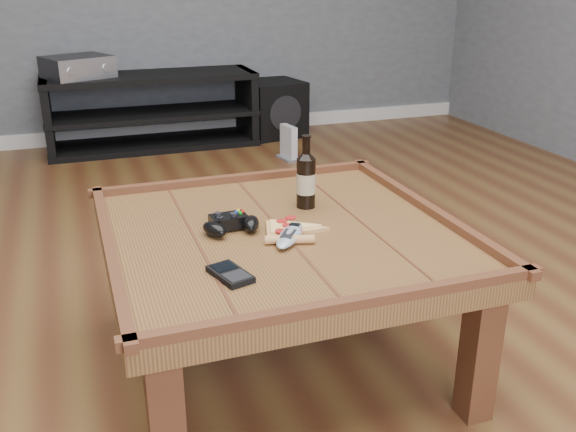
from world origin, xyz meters
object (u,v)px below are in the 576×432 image
object	(u,v)px
game_controller	(231,224)
remote_control	(290,235)
pizza_slice	(288,230)
smartphone	(230,274)
beer_bottle	(306,179)
subwoofer	(272,108)
coffee_table	(281,249)
game_console	(289,144)
av_receiver	(78,67)
media_console	(152,112)

from	to	relation	value
game_controller	remote_control	world-z (taller)	game_controller
pizza_slice	smartphone	size ratio (longest dim) A/B	1.95
beer_bottle	subwoofer	bearing A→B (deg)	74.33
game_controller	remote_control	xyz separation A→B (m)	(0.14, -0.11, -0.01)
game_controller	smartphone	world-z (taller)	game_controller
coffee_table	subwoofer	world-z (taller)	coffee_table
pizza_slice	smartphone	world-z (taller)	pizza_slice
remote_control	game_console	world-z (taller)	remote_control
subwoofer	coffee_table	bearing A→B (deg)	-117.40
pizza_slice	smartphone	bearing A→B (deg)	-120.28
subwoofer	game_console	bearing A→B (deg)	-108.89
pizza_slice	subwoofer	xyz separation A→B (m)	(0.86, 2.82, -0.26)
game_controller	av_receiver	size ratio (longest dim) A/B	0.39
coffee_table	remote_control	distance (m)	0.10
pizza_slice	av_receiver	world-z (taller)	av_receiver
remote_control	subwoofer	world-z (taller)	remote_control
coffee_table	remote_control	world-z (taller)	remote_control
game_controller	game_console	world-z (taller)	game_controller
beer_bottle	subwoofer	distance (m)	2.76
beer_bottle	remote_control	xyz separation A→B (m)	(-0.14, -0.23, -0.08)
coffee_table	game_console	distance (m)	2.30
media_console	pizza_slice	size ratio (longest dim) A/B	5.04
media_console	av_receiver	world-z (taller)	av_receiver
beer_bottle	game_console	distance (m)	2.14
coffee_table	game_controller	world-z (taller)	game_controller
smartphone	game_console	distance (m)	2.62
beer_bottle	smartphone	bearing A→B (deg)	-131.10
remote_control	game_controller	bearing A→B (deg)	176.31
subwoofer	game_console	distance (m)	0.66
coffee_table	beer_bottle	xyz separation A→B (m)	(0.14, 0.16, 0.15)
coffee_table	av_receiver	bearing A→B (deg)	99.27
media_console	remote_control	distance (m)	2.83
beer_bottle	av_receiver	world-z (taller)	beer_bottle
media_console	pizza_slice	bearing A→B (deg)	-89.74
smartphone	subwoofer	world-z (taller)	smartphone
coffee_table	remote_control	size ratio (longest dim) A/B	5.45
coffee_table	game_console	size ratio (longest dim) A/B	4.66
media_console	subwoofer	xyz separation A→B (m)	(0.88, 0.05, -0.05)
media_console	av_receiver	size ratio (longest dim) A/B	2.90
subwoofer	game_console	size ratio (longest dim) A/B	2.08
media_console	game_console	xyz separation A→B (m)	(0.78, -0.60, -0.15)
coffee_table	media_console	distance (m)	2.75
smartphone	pizza_slice	bearing A→B (deg)	27.28
smartphone	game_console	xyz separation A→B (m)	(0.99, 2.39, -0.36)
media_console	pizza_slice	distance (m)	2.78
remote_control	av_receiver	world-z (taller)	av_receiver
game_controller	pizza_slice	distance (m)	0.17
coffee_table	game_controller	xyz separation A→B (m)	(-0.14, 0.04, 0.08)
beer_bottle	pizza_slice	distance (m)	0.24
game_controller	pizza_slice	world-z (taller)	game_controller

